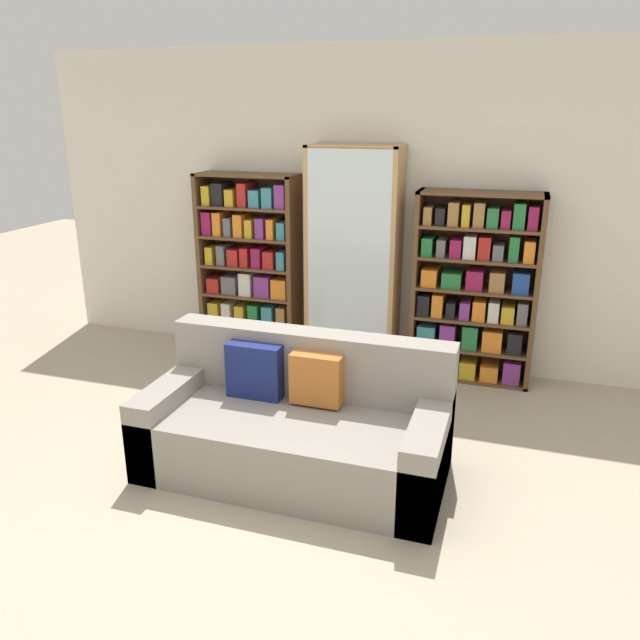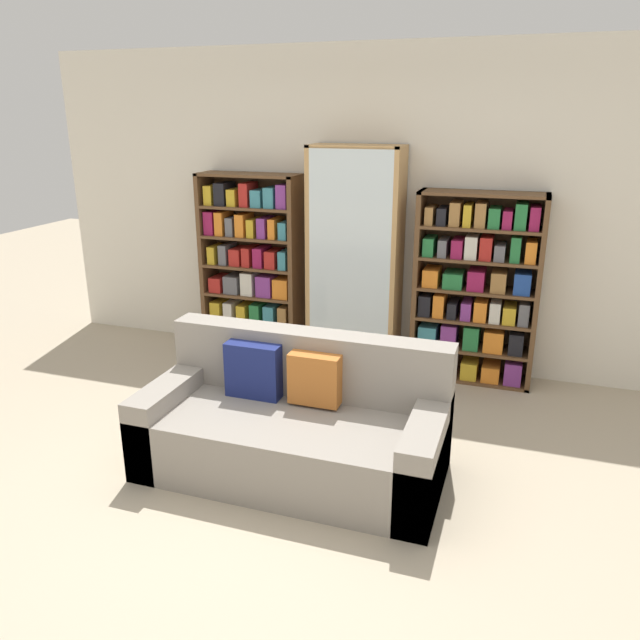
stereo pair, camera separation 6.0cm
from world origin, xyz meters
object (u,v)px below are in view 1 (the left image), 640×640
at_px(couch, 296,428).
at_px(bookshelf_right, 475,291).
at_px(bookshelf_left, 250,268).
at_px(display_cabinet, 354,262).
at_px(wine_bottle, 392,374).

height_order(couch, bookshelf_right, bookshelf_right).
distance_m(couch, bookshelf_left, 2.19).
bearing_deg(display_cabinet, bookshelf_left, 179.08).
height_order(couch, display_cabinet, display_cabinet).
bearing_deg(couch, wine_bottle, 76.31).
height_order(bookshelf_right, wine_bottle, bookshelf_right).
xyz_separation_m(display_cabinet, wine_bottle, (0.46, -0.44, -0.80)).
distance_m(bookshelf_left, wine_bottle, 1.65).
distance_m(display_cabinet, bookshelf_right, 1.04).
xyz_separation_m(bookshelf_left, wine_bottle, (1.44, -0.46, -0.67)).
xyz_separation_m(bookshelf_right, wine_bottle, (-0.57, -0.46, -0.63)).
height_order(bookshelf_left, wine_bottle, bookshelf_left).
bearing_deg(display_cabinet, bookshelf_right, 0.88).
distance_m(couch, bookshelf_right, 2.08).
xyz_separation_m(couch, bookshelf_right, (0.90, 1.81, 0.48)).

